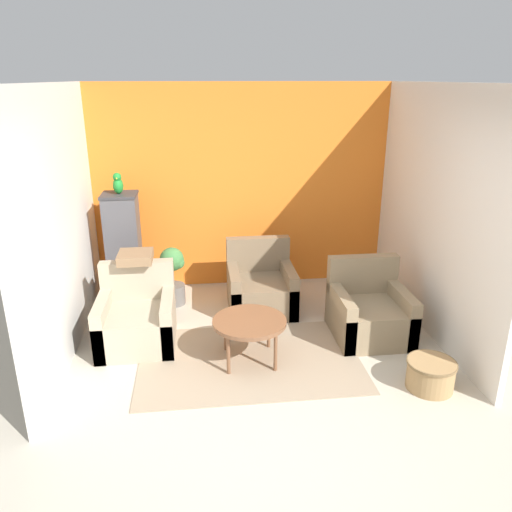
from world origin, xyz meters
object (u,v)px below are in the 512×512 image
armchair_right (369,313)px  parrot (118,184)px  potted_plant (172,273)px  coffee_table (249,324)px  armchair_middle (261,288)px  wicker_basket (431,374)px  birdcage (124,251)px  armchair_left (137,320)px

armchair_right → parrot: parrot is taller
parrot → potted_plant: size_ratio=0.35×
coffee_table → armchair_middle: armchair_middle is taller
armchair_middle → wicker_basket: 2.28m
birdcage → wicker_basket: bearing=-37.1°
armchair_right → birdcage: birdcage is taller
parrot → armchair_right: bearing=-23.8°
coffee_table → wicker_basket: bearing=-22.6°
birdcage → parrot: parrot is taller
coffee_table → armchair_right: 1.41m
coffee_table → armchair_right: size_ratio=0.89×
armchair_left → armchair_middle: size_ratio=1.00×
armchair_right → parrot: 3.23m
armchair_left → armchair_right: 2.50m
armchair_right → birdcage: 3.00m
birdcage → potted_plant: size_ratio=1.89×
armchair_right → coffee_table: bearing=-164.3°
parrot → potted_plant: 1.25m
potted_plant → coffee_table: bearing=-61.2°
armchair_middle → wicker_basket: (1.32, -1.85, -0.12)m
armchair_right → potted_plant: bearing=153.4°
armchair_left → armchair_right: size_ratio=1.00×
armchair_right → potted_plant: size_ratio=1.11×
coffee_table → potted_plant: bearing=118.8°
coffee_table → parrot: parrot is taller
armchair_right → birdcage: (-2.72, 1.20, 0.41)m
armchair_middle → potted_plant: bearing=166.4°
potted_plant → wicker_basket: potted_plant is taller
armchair_middle → armchair_right: bearing=-37.0°
wicker_basket → birdcage: bearing=142.9°
potted_plant → wicker_basket: size_ratio=1.65×
coffee_table → parrot: bearing=131.0°
coffee_table → potted_plant: potted_plant is taller
armchair_left → armchair_right: same height
armchair_left → birdcage: 1.17m
armchair_middle → birdcage: bearing=166.8°
armchair_middle → parrot: size_ratio=3.20×
armchair_left → armchair_middle: same height
parrot → wicker_basket: parrot is taller
armchair_left → parrot: (-0.23, 1.07, 1.24)m
parrot → potted_plant: bearing=-12.5°
armchair_right → armchair_middle: size_ratio=1.00×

